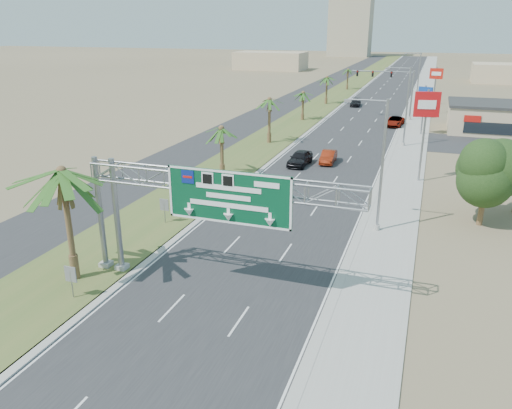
{
  "coord_description": "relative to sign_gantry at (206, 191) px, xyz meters",
  "views": [
    {
      "loc": [
        10.39,
        -14.27,
        14.85
      ],
      "look_at": [
        0.65,
        13.62,
        4.2
      ],
      "focal_mm": 35.0,
      "sensor_mm": 36.0,
      "label": 1
    }
  ],
  "objects": [
    {
      "name": "palm_near",
      "position": [
        -8.14,
        -1.93,
        0.87
      ],
      "size": [
        5.7,
        5.7,
        8.35
      ],
      "color": "brown",
      "rests_on": "ground"
    },
    {
      "name": "median_signback_b",
      "position": [
        -7.44,
        8.07,
        -4.61
      ],
      "size": [
        0.75,
        0.08,
        2.08
      ],
      "color": "gray",
      "rests_on": "ground"
    },
    {
      "name": "sign_gantry",
      "position": [
        0.0,
        0.0,
        0.0
      ],
      "size": [
        16.75,
        1.24,
        7.5
      ],
      "color": "gray",
      "rests_on": "ground"
    },
    {
      "name": "streetlight_mid",
      "position": [
        8.36,
        42.07,
        -1.36
      ],
      "size": [
        3.27,
        0.44,
        10.0
      ],
      "color": "gray",
      "rests_on": "ground"
    },
    {
      "name": "pole_sign_blue",
      "position": [
        10.47,
        50.53,
        -1.04
      ],
      "size": [
        1.96,
        1.04,
        6.95
      ],
      "color": "gray",
      "rests_on": "ground"
    },
    {
      "name": "signal_mast",
      "position": [
        6.23,
        62.05,
        -1.21
      ],
      "size": [
        10.28,
        0.71,
        8.0
      ],
      "color": "gray",
      "rests_on": "ground"
    },
    {
      "name": "palm_row_e",
      "position": [
        -8.44,
        75.07,
        -0.97
      ],
      "size": [
        3.99,
        3.99,
        6.15
      ],
      "color": "brown",
      "rests_on": "ground"
    },
    {
      "name": "opposing_road",
      "position": [
        -15.94,
        100.07,
        -6.05
      ],
      "size": [
        8.0,
        300.0,
        0.02
      ],
      "primitive_type": "cube",
      "color": "#28282B",
      "rests_on": "ground"
    },
    {
      "name": "median_signback_a",
      "position": [
        -6.74,
        -3.93,
        -4.61
      ],
      "size": [
        0.75,
        0.08,
        2.08
      ],
      "color": "gray",
      "rests_on": "ground"
    },
    {
      "name": "palm_row_d",
      "position": [
        -8.44,
        56.07,
        -1.64
      ],
      "size": [
        3.99,
        3.99,
        5.45
      ],
      "color": "brown",
      "rests_on": "ground"
    },
    {
      "name": "sidewalk_right",
      "position": [
        9.56,
        100.07,
        -6.01
      ],
      "size": [
        4.0,
        300.0,
        0.1
      ],
      "primitive_type": "cube",
      "color": "#9E9B93",
      "rests_on": "ground"
    },
    {
      "name": "palm_row_f",
      "position": [
        -8.44,
        100.07,
        -1.35
      ],
      "size": [
        3.99,
        3.99,
        5.75
      ],
      "color": "brown",
      "rests_on": "ground"
    },
    {
      "name": "ground",
      "position": [
        1.06,
        -9.93,
        -6.06
      ],
      "size": [
        600.0,
        600.0,
        0.0
      ],
      "primitive_type": "plane",
      "color": "#8C7A59",
      "rests_on": "ground"
    },
    {
      "name": "palm_row_c",
      "position": [
        -8.44,
        38.07,
        -0.39
      ],
      "size": [
        3.99,
        3.99,
        6.75
      ],
      "color": "brown",
      "rests_on": "ground"
    },
    {
      "name": "pole_sign_red_near",
      "position": [
        11.06,
        26.63,
        1.11
      ],
      "size": [
        2.41,
        0.8,
        9.1
      ],
      "color": "gray",
      "rests_on": "ground"
    },
    {
      "name": "building_distant_left",
      "position": [
        -43.94,
        150.07,
        -3.06
      ],
      "size": [
        24.0,
        14.0,
        6.0
      ],
      "primitive_type": "cube",
      "color": "tan",
      "rests_on": "ground"
    },
    {
      "name": "pole_sign_red_far",
      "position": [
        11.67,
        69.61,
        0.31
      ],
      "size": [
        2.22,
        0.56,
        8.07
      ],
      "color": "gray",
      "rests_on": "ground"
    },
    {
      "name": "streetlight_near",
      "position": [
        8.36,
        12.07,
        -1.36
      ],
      "size": [
        3.27,
        0.44,
        10.0
      ],
      "color": "gray",
      "rests_on": "ground"
    },
    {
      "name": "median_grass",
      "position": [
        -8.94,
        100.07,
        -6.0
      ],
      "size": [
        7.0,
        300.0,
        0.12
      ],
      "primitive_type": "cube",
      "color": "#49602A",
      "rests_on": "ground"
    },
    {
      "name": "palm_row_b",
      "position": [
        -8.44,
        22.07,
        -1.16
      ],
      "size": [
        3.99,
        3.99,
        5.95
      ],
      "color": "brown",
      "rests_on": "ground"
    },
    {
      "name": "car_mid_lane",
      "position": [
        1.02,
        30.68,
        -5.36
      ],
      "size": [
        1.65,
        4.3,
        1.4
      ],
      "primitive_type": "imported",
      "rotation": [
        0.0,
        0.0,
        0.04
      ],
      "color": "maroon",
      "rests_on": "ground"
    },
    {
      "name": "oak_near",
      "position": [
        16.06,
        16.07,
        -1.53
      ],
      "size": [
        4.5,
        4.5,
        6.8
      ],
      "color": "brown",
      "rests_on": "ground"
    },
    {
      "name": "car_left_lane",
      "position": [
        -1.78,
        28.61,
        -5.23
      ],
      "size": [
        2.22,
        4.94,
        1.65
      ],
      "primitive_type": "imported",
      "rotation": [
        0.0,
        0.0,
        -0.06
      ],
      "color": "black",
      "rests_on": "ground"
    },
    {
      "name": "streetlight_far",
      "position": [
        8.36,
        78.07,
        -1.36
      ],
      "size": [
        3.27,
        0.44,
        10.0
      ],
      "color": "gray",
      "rests_on": "ground"
    },
    {
      "name": "tower_distant",
      "position": [
        -30.94,
        240.07,
        11.44
      ],
      "size": [
        20.0,
        16.0,
        35.0
      ],
      "primitive_type": "cube",
      "color": "tan",
      "rests_on": "ground"
    },
    {
      "name": "building_distant_right",
      "position": [
        31.06,
        130.07,
        -3.56
      ],
      "size": [
        20.0,
        12.0,
        5.0
      ],
      "primitive_type": "cube",
      "color": "tan",
      "rests_on": "ground"
    },
    {
      "name": "road",
      "position": [
        1.06,
        100.07,
        -6.05
      ],
      "size": [
        12.0,
        300.0,
        0.02
      ],
      "primitive_type": "cube",
      "color": "#28282B",
      "rests_on": "ground"
    },
    {
      "name": "car_right_lane",
      "position": [
        6.37,
        55.85,
        -5.33
      ],
      "size": [
        2.85,
        5.44,
        1.46
      ],
      "primitive_type": "imported",
      "rotation": [
        0.0,
        0.0,
        -0.08
      ],
      "color": "gray",
      "rests_on": "ground"
    },
    {
      "name": "car_far",
      "position": [
        -2.49,
        74.39,
        -5.38
      ],
      "size": [
        2.24,
        4.78,
        1.35
      ],
      "primitive_type": "imported",
      "rotation": [
        0.0,
        0.0,
        0.08
      ],
      "color": "black",
      "rests_on": "ground"
    }
  ]
}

